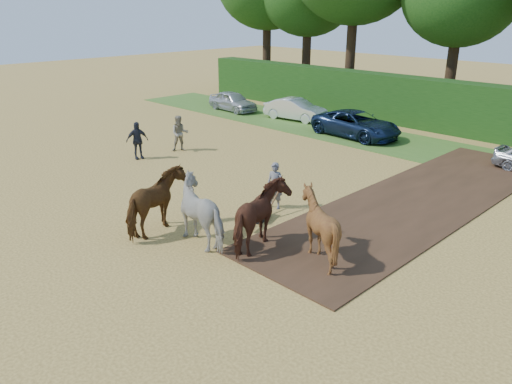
{
  "coord_description": "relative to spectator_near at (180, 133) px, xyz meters",
  "views": [
    {
      "loc": [
        9.86,
        -10.25,
        7.1
      ],
      "look_at": [
        -0.99,
        0.46,
        1.4
      ],
      "focal_mm": 35.0,
      "sensor_mm": 36.0,
      "label": 1
    }
  ],
  "objects": [
    {
      "name": "ground",
      "position": [
        10.79,
        -4.61,
        -0.93
      ],
      "size": [
        120.0,
        120.0,
        0.0
      ],
      "primitive_type": "plane",
      "color": "gold",
      "rests_on": "ground"
    },
    {
      "name": "earth_strip",
      "position": [
        12.29,
        2.39,
        -0.9
      ],
      "size": [
        4.5,
        17.0,
        0.05
      ],
      "primitive_type": "cube",
      "color": "#472D1C",
      "rests_on": "ground"
    },
    {
      "name": "grass_verge",
      "position": [
        10.79,
        9.39,
        -0.91
      ],
      "size": [
        50.0,
        5.0,
        0.03
      ],
      "primitive_type": "cube",
      "color": "#38601E",
      "rests_on": "ground"
    },
    {
      "name": "hedgerow",
      "position": [
        10.79,
        13.89,
        0.57
      ],
      "size": [
        46.0,
        1.6,
        3.0
      ],
      "primitive_type": "cube",
      "color": "#14380F",
      "rests_on": "ground"
    },
    {
      "name": "spectator_near",
      "position": [
        0.0,
        0.0,
        0.0
      ],
      "size": [
        1.08,
        1.14,
        1.85
      ],
      "primitive_type": "imported",
      "rotation": [
        0.0,
        0.0,
        0.99
      ],
      "color": "#B3AD8D",
      "rests_on": "ground"
    },
    {
      "name": "spectator_far",
      "position": [
        -0.32,
        -2.34,
        -0.0
      ],
      "size": [
        0.72,
        1.16,
        1.85
      ],
      "primitive_type": "imported",
      "rotation": [
        0.0,
        0.0,
        1.3
      ],
      "color": "#23262F",
      "rests_on": "ground"
    },
    {
      "name": "plough_team",
      "position": [
        10.03,
        -5.29,
        0.12
      ],
      "size": [
        6.99,
        5.99,
        2.1
      ],
      "color": "brown",
      "rests_on": "ground"
    },
    {
      "name": "parked_cars",
      "position": [
        5.23,
        9.26,
        -0.23
      ],
      "size": [
        29.61,
        3.38,
        1.48
      ],
      "color": "#B4B7BB",
      "rests_on": "ground"
    }
  ]
}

